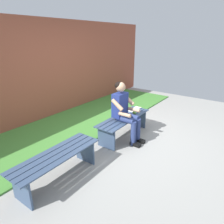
{
  "coord_description": "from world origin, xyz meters",
  "views": [
    {
      "loc": [
        3.44,
        2.23,
        2.11
      ],
      "look_at": [
        0.64,
        0.15,
        0.8
      ],
      "focal_mm": 32.4,
      "sensor_mm": 36.0,
      "label": 1
    }
  ],
  "objects_px": {
    "bench_near": "(124,122)",
    "apple": "(135,112)",
    "person_seated": "(125,110)",
    "bench_far": "(57,161)",
    "book_open": "(135,109)"
  },
  "relations": [
    {
      "from": "bench_near",
      "to": "person_seated",
      "type": "height_order",
      "value": "person_seated"
    },
    {
      "from": "bench_near",
      "to": "person_seated",
      "type": "bearing_deg",
      "value": 36.16
    },
    {
      "from": "bench_far",
      "to": "book_open",
      "type": "height_order",
      "value": "book_open"
    },
    {
      "from": "bench_near",
      "to": "book_open",
      "type": "bearing_deg",
      "value": -174.58
    },
    {
      "from": "person_seated",
      "to": "apple",
      "type": "xyz_separation_m",
      "value": [
        -0.44,
        -0.01,
        -0.2
      ]
    },
    {
      "from": "person_seated",
      "to": "bench_near",
      "type": "bearing_deg",
      "value": -143.84
    },
    {
      "from": "bench_far",
      "to": "person_seated",
      "type": "height_order",
      "value": "person_seated"
    },
    {
      "from": "apple",
      "to": "book_open",
      "type": "height_order",
      "value": "apple"
    },
    {
      "from": "person_seated",
      "to": "bench_far",
      "type": "bearing_deg",
      "value": -3.38
    },
    {
      "from": "bench_near",
      "to": "apple",
      "type": "distance_m",
      "value": 0.35
    },
    {
      "from": "bench_near",
      "to": "bench_far",
      "type": "relative_size",
      "value": 1.05
    },
    {
      "from": "person_seated",
      "to": "apple",
      "type": "bearing_deg",
      "value": -178.12
    },
    {
      "from": "bench_far",
      "to": "apple",
      "type": "bearing_deg",
      "value": 177.7
    },
    {
      "from": "apple",
      "to": "bench_far",
      "type": "bearing_deg",
      "value": -2.3
    },
    {
      "from": "bench_far",
      "to": "apple",
      "type": "xyz_separation_m",
      "value": [
        -2.15,
        0.09,
        0.16
      ]
    }
  ]
}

